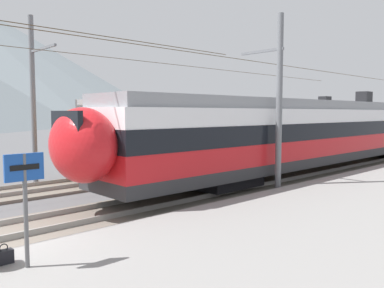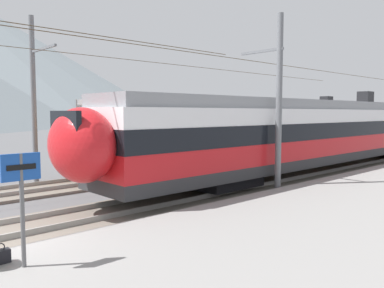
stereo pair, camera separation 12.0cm
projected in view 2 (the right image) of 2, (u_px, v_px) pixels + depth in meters
name	position (u px, v px, depth m)	size (l,w,h in m)	color
train_near_platform	(325.00, 131.00, 21.34)	(30.25, 2.85, 4.27)	#2D2D30
train_far_track	(287.00, 127.00, 28.19)	(34.18, 2.88, 4.27)	#2D2D30
catenary_mast_mid	(276.00, 100.00, 15.36)	(44.09, 2.05, 7.05)	slate
catenary_mast_far_side	(35.00, 95.00, 17.99)	(44.09, 2.68, 7.66)	slate
platform_sign	(21.00, 184.00, 7.15)	(0.70, 0.08, 2.12)	#59595B
handbag_near_sign	(1.00, 256.00, 7.43)	(0.32, 0.18, 0.39)	black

